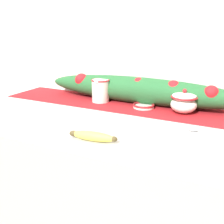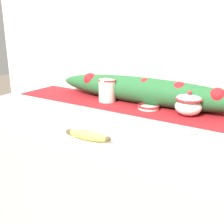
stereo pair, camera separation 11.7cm
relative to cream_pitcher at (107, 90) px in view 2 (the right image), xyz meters
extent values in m
cube|color=#B7B2AD|center=(0.19, -0.22, -0.53)|extent=(1.59, 0.74, 0.93)
cube|color=silver|center=(0.19, 0.17, 0.21)|extent=(2.39, 0.04, 2.40)
cube|color=#A8191E|center=(0.19, 0.00, -0.07)|extent=(1.46, 0.28, 0.00)
cylinder|color=white|center=(0.00, 0.00, 0.00)|extent=(0.09, 0.09, 0.12)
torus|color=#A31E23|center=(0.00, 0.00, 0.05)|extent=(0.10, 0.10, 0.01)
torus|color=white|center=(0.00, 0.06, 0.00)|extent=(0.06, 0.01, 0.06)
ellipsoid|color=white|center=(0.00, -0.04, 0.05)|extent=(0.03, 0.02, 0.02)
ellipsoid|color=white|center=(0.44, 0.00, -0.03)|extent=(0.12, 0.12, 0.08)
torus|color=#A31E23|center=(0.44, 0.00, 0.01)|extent=(0.12, 0.12, 0.01)
ellipsoid|color=white|center=(0.44, 0.00, 0.02)|extent=(0.11, 0.11, 0.03)
sphere|color=#A31E23|center=(0.44, 0.00, 0.04)|extent=(0.02, 0.02, 0.02)
cylinder|color=white|center=(0.25, -0.01, -0.06)|extent=(0.10, 0.10, 0.01)
torus|color=#A31E23|center=(0.25, -0.01, -0.05)|extent=(0.11, 0.11, 0.01)
ellipsoid|color=#DBCC4C|center=(0.23, -0.48, -0.05)|extent=(0.17, 0.06, 0.04)
ellipsoid|color=brown|center=(0.16, -0.49, -0.05)|extent=(0.03, 0.03, 0.02)
ellipsoid|color=brown|center=(0.31, -0.47, -0.05)|extent=(0.03, 0.02, 0.02)
cube|color=#B7B7BC|center=(0.45, -0.22, -0.07)|extent=(0.14, 0.02, 0.00)
ellipsoid|color=#B7B7BC|center=(0.53, -0.21, -0.06)|extent=(0.04, 0.03, 0.01)
ellipsoid|color=#235B2D|center=(0.19, 0.07, 0.00)|extent=(1.10, 0.15, 0.14)
sphere|color=red|center=(-0.15, 0.05, 0.03)|extent=(0.08, 0.08, 0.08)
sphere|color=red|center=(0.03, 0.08, 0.02)|extent=(0.08, 0.08, 0.08)
sphere|color=red|center=(0.19, 0.05, 0.03)|extent=(0.08, 0.08, 0.08)
sphere|color=red|center=(0.38, 0.05, 0.04)|extent=(0.08, 0.08, 0.08)
sphere|color=red|center=(0.55, 0.05, 0.03)|extent=(0.07, 0.07, 0.07)
camera|label=1|loc=(0.71, -1.27, 0.33)|focal=45.00mm
camera|label=2|loc=(0.81, -1.22, 0.33)|focal=45.00mm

